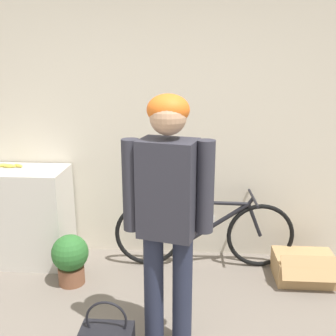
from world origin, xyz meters
The scene contains 7 objects.
wall_back centered at (0.00, 2.26, 1.30)m, with size 8.00×0.07×2.60m.
side_shelf centered at (-1.26, 1.97, 0.46)m, with size 0.88×0.49×0.93m.
person centered at (0.21, 0.88, 1.05)m, with size 0.57×0.32×1.72m.
bicycle centered at (0.48, 1.98, 0.34)m, with size 1.69×0.46×0.70m.
banana centered at (-1.37, 2.03, 0.95)m, with size 0.28×0.08×0.04m.
cardboard_box centered at (1.38, 1.80, 0.11)m, with size 0.53×0.47×0.29m.
potted_plant centered at (-0.69, 1.59, 0.25)m, with size 0.32×0.32×0.45m.
Camera 1 is at (0.37, -1.43, 1.91)m, focal length 42.00 mm.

